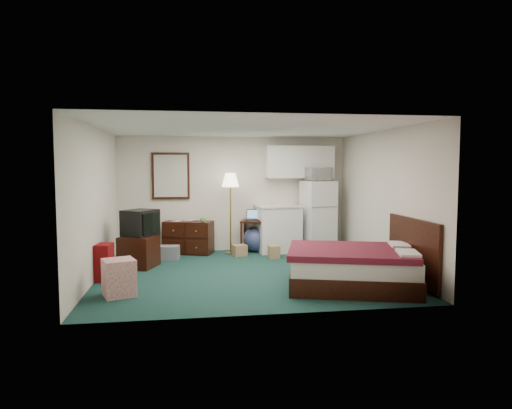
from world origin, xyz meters
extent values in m
cube|color=black|center=(0.00, 0.00, 0.00)|extent=(5.00, 4.50, 0.01)
cube|color=silver|center=(0.00, 0.00, 2.50)|extent=(5.00, 4.50, 0.01)
cube|color=silver|center=(0.00, 2.25, 1.25)|extent=(5.00, 0.01, 2.50)
cube|color=silver|center=(0.00, -2.25, 1.25)|extent=(5.00, 0.01, 2.50)
cube|color=silver|center=(-2.50, 0.00, 1.25)|extent=(0.01, 4.50, 2.50)
cube|color=silver|center=(2.50, 0.00, 1.25)|extent=(0.01, 4.50, 2.50)
sphere|color=navy|center=(0.45, 1.96, 0.27)|extent=(0.55, 0.55, 0.54)
imported|color=white|center=(1.81, 1.88, 1.72)|extent=(0.61, 0.46, 0.37)
imported|color=#9E7646|center=(-1.29, 1.99, 0.80)|extent=(0.14, 0.10, 0.21)
imported|color=#9E7646|center=(-1.03, 2.06, 0.81)|extent=(0.16, 0.12, 0.24)
imported|color=#5A9B42|center=(-0.69, 1.75, 0.75)|extent=(0.11, 0.09, 0.11)
camera|label=1|loc=(-1.01, -7.74, 1.85)|focal=32.00mm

